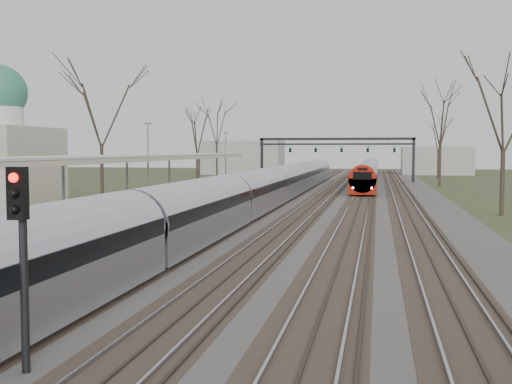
# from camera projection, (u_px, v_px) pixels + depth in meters

# --- Properties ---
(track_bed) EXTENTS (24.00, 160.00, 0.22)m
(track_bed) POSITION_uv_depth(u_px,v_px,m) (314.00, 198.00, 57.85)
(track_bed) COLOR #474442
(track_bed) RESTS_ON ground
(platform) EXTENTS (3.50, 69.00, 1.00)m
(platform) POSITION_uv_depth(u_px,v_px,m) (148.00, 209.00, 42.42)
(platform) COLOR #9E9B93
(platform) RESTS_ON ground
(canopy) EXTENTS (4.10, 50.00, 3.11)m
(canopy) POSITION_uv_depth(u_px,v_px,m) (120.00, 158.00, 37.77)
(canopy) COLOR slate
(canopy) RESTS_ON platform
(signal_gantry) EXTENTS (21.00, 0.59, 6.08)m
(signal_gantry) POSITION_uv_depth(u_px,v_px,m) (336.00, 146.00, 86.92)
(signal_gantry) COLOR black
(signal_gantry) RESTS_ON ground
(tree_west_far) EXTENTS (5.50, 5.50, 11.33)m
(tree_west_far) POSITION_uv_depth(u_px,v_px,m) (101.00, 107.00, 53.70)
(tree_west_far) COLOR #2D231C
(tree_west_far) RESTS_ON ground
(tree_east_far) EXTENTS (5.00, 5.00, 10.30)m
(tree_east_far) POSITION_uv_depth(u_px,v_px,m) (504.00, 106.00, 42.06)
(tree_east_far) COLOR #2D231C
(tree_east_far) RESTS_ON ground
(train_near) EXTENTS (2.62, 90.21, 3.05)m
(train_near) POSITION_uv_depth(u_px,v_px,m) (271.00, 186.00, 51.47)
(train_near) COLOR #B5B7C0
(train_near) RESTS_ON ground
(train_far) EXTENTS (2.62, 75.21, 3.05)m
(train_far) POSITION_uv_depth(u_px,v_px,m) (369.00, 170.00, 95.33)
(train_far) COLOR #B5B7C0
(train_far) RESTS_ON ground
(signal_post) EXTENTS (0.35, 0.45, 4.10)m
(signal_post) POSITION_uv_depth(u_px,v_px,m) (21.00, 239.00, 12.20)
(signal_post) COLOR black
(signal_post) RESTS_ON ground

